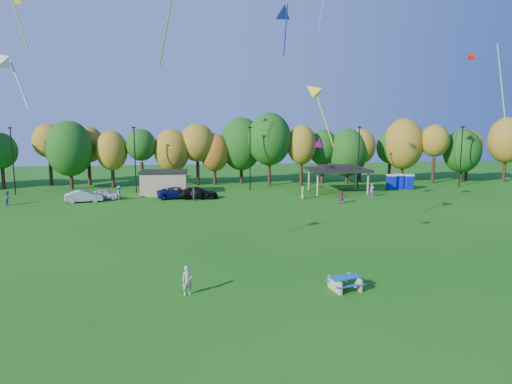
{
  "coord_description": "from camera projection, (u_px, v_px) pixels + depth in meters",
  "views": [
    {
      "loc": [
        -5.0,
        -24.43,
        10.04
      ],
      "look_at": [
        -1.29,
        6.0,
        5.18
      ],
      "focal_mm": 32.0,
      "sensor_mm": 36.0,
      "label": 1
    }
  ],
  "objects": [
    {
      "name": "kite_6",
      "position": [
        0.0,
        60.0,
        25.11
      ],
      "size": [
        2.21,
        1.48,
        3.47
      ],
      "color": "silver"
    },
    {
      "name": "far_person_1",
      "position": [
        341.0,
        197.0,
        55.22
      ],
      "size": [
        1.49,
        1.0,
        1.54
      ],
      "primitive_type": "imported",
      "rotation": [
        0.0,
        0.0,
        2.72
      ],
      "color": "#873863",
      "rests_on": "ground"
    },
    {
      "name": "car_c",
      "position": [
        177.0,
        193.0,
        58.87
      ],
      "size": [
        5.56,
        3.24,
        1.45
      ],
      "primitive_type": "imported",
      "rotation": [
        0.0,
        0.0,
        1.74
      ],
      "color": "#0D1353",
      "rests_on": "ground"
    },
    {
      "name": "pavilion",
      "position": [
        338.0,
        169.0,
        63.57
      ],
      "size": [
        8.2,
        6.2,
        3.77
      ],
      "color": "tan",
      "rests_on": "ground"
    },
    {
      "name": "kite_1",
      "position": [
        319.0,
        142.0,
        32.67
      ],
      "size": [
        1.22,
        1.31,
        1.05
      ],
      "color": "#FF0E97"
    },
    {
      "name": "utility_building",
      "position": [
        164.0,
        182.0,
        61.93
      ],
      "size": [
        6.3,
        4.3,
        3.25
      ],
      "color": "tan",
      "rests_on": "ground"
    },
    {
      "name": "kite_13",
      "position": [
        312.0,
        91.0,
        36.87
      ],
      "size": [
        3.13,
        2.24,
        5.46
      ],
      "color": "yellow"
    },
    {
      "name": "car_a",
      "position": [
        105.0,
        194.0,
        58.05
      ],
      "size": [
        4.14,
        2.15,
        1.35
      ],
      "primitive_type": "imported",
      "rotation": [
        0.0,
        0.0,
        1.42
      ],
      "color": "silver",
      "rests_on": "ground"
    },
    {
      "name": "far_person_4",
      "position": [
        119.0,
        193.0,
        57.47
      ],
      "size": [
        0.9,
        1.3,
        1.85
      ],
      "primitive_type": "imported",
      "rotation": [
        0.0,
        0.0,
        1.76
      ],
      "color": "teal",
      "rests_on": "ground"
    },
    {
      "name": "far_person_0",
      "position": [
        303.0,
        193.0,
        58.46
      ],
      "size": [
        0.71,
        0.88,
        1.56
      ],
      "primitive_type": "imported",
      "rotation": [
        0.0,
        0.0,
        1.25
      ],
      "color": "#94A06D",
      "rests_on": "ground"
    },
    {
      "name": "far_person_5",
      "position": [
        194.0,
        194.0,
        56.84
      ],
      "size": [
        1.06,
        0.93,
        1.71
      ],
      "primitive_type": "imported",
      "rotation": [
        0.0,
        0.0,
        3.77
      ],
      "color": "#5F7447",
      "rests_on": "ground"
    },
    {
      "name": "far_person_3",
      "position": [
        8.0,
        198.0,
        54.07
      ],
      "size": [
        0.79,
        0.94,
        1.76
      ],
      "primitive_type": "imported",
      "rotation": [
        0.0,
        0.0,
        1.72
      ],
      "color": "#455498",
      "rests_on": "ground"
    },
    {
      "name": "picnic_table",
      "position": [
        345.0,
        282.0,
        27.17
      ],
      "size": [
        2.18,
        1.94,
        0.81
      ],
      "rotation": [
        0.0,
        0.0,
        0.23
      ],
      "color": "tan",
      "rests_on": "ground"
    },
    {
      "name": "far_person_2",
      "position": [
        372.0,
        190.0,
        60.28
      ],
      "size": [
        0.68,
        0.76,
        1.74
      ],
      "primitive_type": "imported",
      "rotation": [
        0.0,
        0.0,
        5.25
      ],
      "color": "#BA57AB",
      "rests_on": "ground"
    },
    {
      "name": "tree_line",
      "position": [
        226.0,
        147.0,
        69.7
      ],
      "size": [
        93.57,
        10.55,
        11.15
      ],
      "color": "black",
      "rests_on": "ground"
    },
    {
      "name": "kite_flyer",
      "position": [
        187.0,
        281.0,
        26.29
      ],
      "size": [
        0.74,
        0.61,
        1.73
      ],
      "primitive_type": "imported",
      "rotation": [
        0.0,
        0.0,
        0.36
      ],
      "color": "#C0A690",
      "rests_on": "ground"
    },
    {
      "name": "kite_4",
      "position": [
        284.0,
        11.0,
        36.72
      ],
      "size": [
        1.43,
        2.86,
        4.62
      ],
      "color": "navy"
    },
    {
      "name": "kite_2",
      "position": [
        472.0,
        55.0,
        47.73
      ],
      "size": [
        1.67,
        1.52,
        1.35
      ],
      "color": "red"
    },
    {
      "name": "lamp_posts",
      "position": [
        250.0,
        156.0,
        64.81
      ],
      "size": [
        64.5,
        0.25,
        9.09
      ],
      "color": "black",
      "rests_on": "ground"
    },
    {
      "name": "car_b",
      "position": [
        84.0,
        196.0,
        56.16
      ],
      "size": [
        4.69,
        2.31,
        1.48
      ],
      "primitive_type": "imported",
      "rotation": [
        0.0,
        0.0,
        1.74
      ],
      "color": "#AEAFB3",
      "rests_on": "ground"
    },
    {
      "name": "ground",
      "position": [
        291.0,
        297.0,
        26.12
      ],
      "size": [
        160.0,
        160.0,
        0.0
      ],
      "primitive_type": "plane",
      "color": "#19600F",
      "rests_on": "ground"
    },
    {
      "name": "porta_potties",
      "position": [
        399.0,
        182.0,
        66.49
      ],
      "size": [
        3.75,
        1.76,
        2.18
      ],
      "color": "#0D1AAF",
      "rests_on": "ground"
    },
    {
      "name": "car_d",
      "position": [
        198.0,
        193.0,
        58.63
      ],
      "size": [
        5.18,
        2.25,
        1.49
      ],
      "primitive_type": "imported",
      "rotation": [
        0.0,
        0.0,
        1.54
      ],
      "color": "black",
      "rests_on": "ground"
    }
  ]
}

